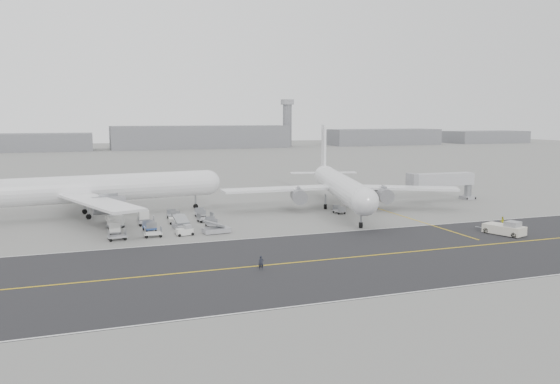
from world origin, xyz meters
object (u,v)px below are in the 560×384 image
object	(u,v)px
airliner_a	(87,189)
ground_crew_b	(502,221)
airliner_b	(340,185)
ground_crew_a	(261,263)
pushback_tug	(505,229)
control_tower	(287,122)
jet_bridge	(442,181)

from	to	relation	value
airliner_a	ground_crew_b	distance (m)	77.19
airliner_b	ground_crew_a	xyz separation A→B (m)	(-29.25, -38.79, -4.08)
ground_crew_b	pushback_tug	bearing A→B (deg)	65.08
control_tower	airliner_b	size ratio (longest dim) A/B	0.64
pushback_tug	ground_crew_b	xyz separation A→B (m)	(4.77, 6.11, -0.13)
pushback_tug	jet_bridge	distance (m)	37.42
control_tower	airliner_b	distance (m)	258.43
jet_bridge	ground_crew_a	bearing A→B (deg)	-143.06
ground_crew_b	airliner_b	bearing A→B (deg)	-40.00
ground_crew_b	ground_crew_a	bearing A→B (deg)	27.94
pushback_tug	ground_crew_a	size ratio (longest dim) A/B	4.56
ground_crew_a	ground_crew_b	world-z (taller)	ground_crew_a
control_tower	jet_bridge	xyz separation A→B (m)	(-50.62, -243.05, -11.70)
jet_bridge	ground_crew_b	xyz separation A→B (m)	(-7.95, -28.91, -3.71)
jet_bridge	ground_crew_b	size ratio (longest dim) A/B	10.27
airliner_a	ground_crew_b	size ratio (longest dim) A/B	32.16
airliner_a	pushback_tug	size ratio (longest dim) A/B	6.51
airliner_b	jet_bridge	bearing A→B (deg)	21.13
airliner_b	pushback_tug	distance (m)	35.38
ground_crew_b	airliner_a	bearing A→B (deg)	-13.13
control_tower	pushback_tug	distance (m)	285.59
pushback_tug	control_tower	bearing A→B (deg)	57.19
control_tower	airliner_b	world-z (taller)	control_tower
control_tower	airliner_a	distance (m)	270.31
airliner_a	pushback_tug	distance (m)	75.98
airliner_b	pushback_tug	world-z (taller)	airliner_b
control_tower	ground_crew_a	world-z (taller)	control_tower
airliner_b	ground_crew_a	bearing A→B (deg)	-112.28
airliner_b	pushback_tug	xyz separation A→B (m)	(14.68, -31.94, -4.02)
airliner_a	jet_bridge	bearing A→B (deg)	-100.43
ground_crew_a	ground_crew_b	size ratio (longest dim) A/B	1.08
pushback_tug	ground_crew_a	world-z (taller)	pushback_tug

